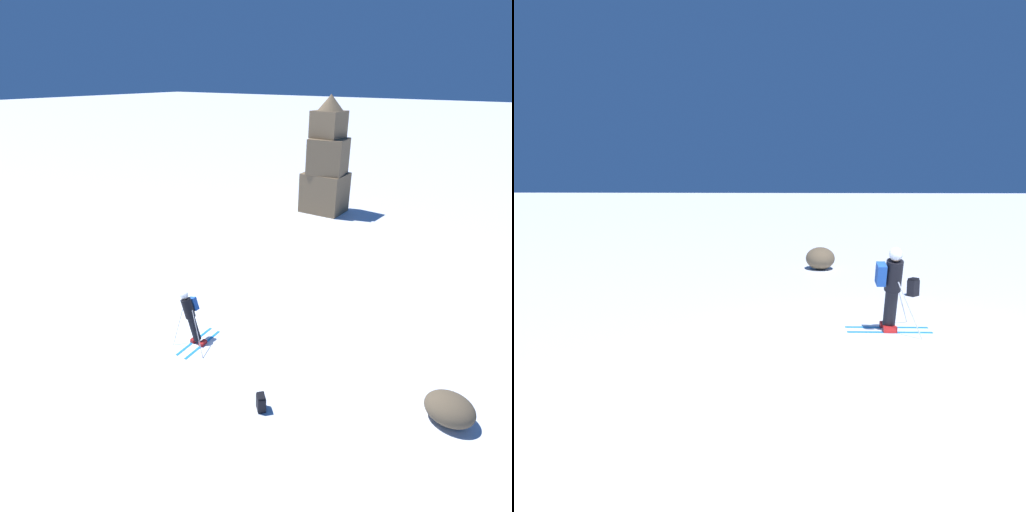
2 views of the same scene
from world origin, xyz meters
The scene contains 5 objects.
ground_plane centered at (0.00, 0.00, 0.00)m, with size 300.00×300.00×0.00m, color white.
skier centered at (0.68, 0.01, 1.04)m, with size 1.32×1.79×1.87m.
rock_pillar centered at (-1.89, 15.21, 3.00)m, with size 2.59×2.27×7.15m.
spare_backpack centered at (4.32, -1.22, 0.24)m, with size 0.37×0.37×0.50m.
exposed_boulder_0 centered at (8.49, 1.23, 0.40)m, with size 1.23×1.05×0.80m, color brown.
Camera 1 is at (8.79, -7.88, 8.20)m, focal length 28.00 mm.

